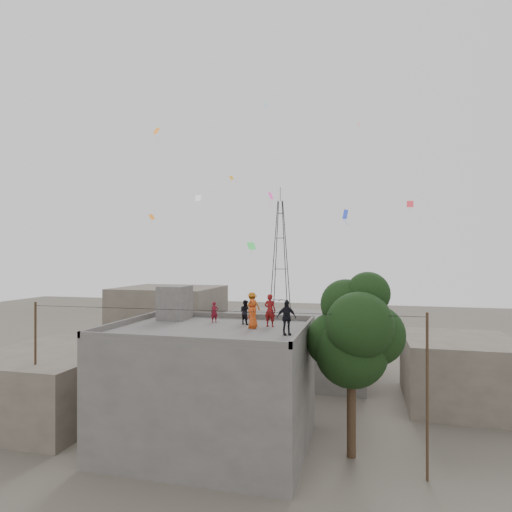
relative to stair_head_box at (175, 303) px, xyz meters
The scene contains 18 objects.
ground 8.21m from the stair_head_box, 39.09° to the right, with size 140.00×140.00×0.00m, color #4D463F.
main_building 5.78m from the stair_head_box, 39.09° to the right, with size 10.00×8.00×6.10m.
parapet 4.21m from the stair_head_box, 39.09° to the right, with size 10.00×8.00×0.30m.
stair_head_box is the anchor object (origin of this frame).
neighbor_west 9.34m from the stair_head_box, behind, with size 8.00×10.00×4.00m, color #585045.
neighbor_north 13.35m from the stair_head_box, 65.48° to the left, with size 12.00×9.00×5.00m, color #53514E.
neighbor_northwest 15.45m from the stair_head_box, 116.91° to the left, with size 9.00×8.00×7.00m, color #585045.
neighbor_east 19.35m from the stair_head_box, 23.28° to the left, with size 7.00×8.00×4.40m, color #585045.
tree 10.80m from the stair_head_box, 10.74° to the right, with size 4.90×4.60×9.10m.
utility_line 6.26m from the stair_head_box, 46.14° to the right, with size 20.12×0.62×7.40m.
transmission_tower 37.46m from the stair_head_box, 91.23° to the left, with size 2.97×2.97×20.01m.
person_red_adult 6.25m from the stair_head_box, 11.68° to the right, with size 0.64×0.42×1.75m, color maroon.
person_orange_child 5.73m from the stair_head_box, 20.59° to the right, with size 0.75×0.49×1.53m, color #C94717.
person_dark_child 4.70m from the stair_head_box, ahead, with size 0.66×0.51×1.35m, color black.
person_dark_adult 8.18m from the stair_head_box, 25.09° to the right, with size 0.98×0.41×1.67m, color black.
person_orange_adult 4.66m from the stair_head_box, ahead, with size 1.06×0.61×1.64m, color #AE5B13.
person_red_child 2.84m from the stair_head_box, 12.84° to the right, with size 0.43×0.28×1.17m, color maroon.
kites 10.01m from the stair_head_box, 55.61° to the left, with size 18.36×16.14×12.29m.
Camera 1 is at (7.81, -21.04, 9.83)m, focal length 30.00 mm.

